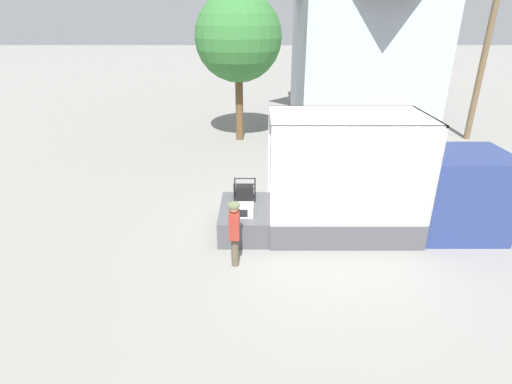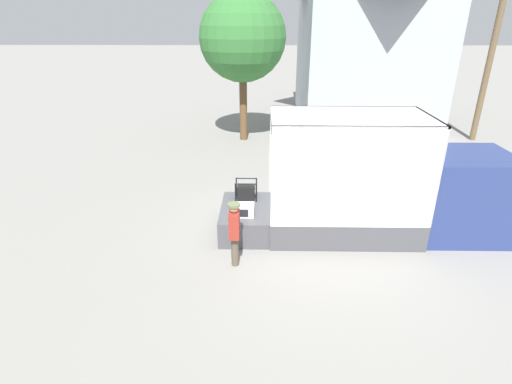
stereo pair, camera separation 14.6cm
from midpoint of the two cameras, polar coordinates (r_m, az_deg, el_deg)
name	(u,v)px [view 1 (the left image)]	position (r m, az deg, el deg)	size (l,w,h in m)	color
ground_plane	(269,230)	(11.40, 1.54, -5.44)	(160.00, 160.00, 0.00)	gray
box_truck	(408,198)	(11.67, 20.57, -0.76)	(6.31, 2.21, 3.30)	navy
tailgate_deck	(245,219)	(11.23, -1.91, -3.83)	(1.36, 2.10, 0.72)	#4C4C51
microwave	(244,210)	(10.57, -2.09, -2.58)	(0.53, 0.40, 0.31)	white
portable_generator	(246,192)	(11.49, -1.75, 0.00)	(0.62, 0.46, 0.57)	black
worker_person	(235,229)	(9.41, -3.41, -5.24)	(0.30, 0.44, 1.65)	brown
house_backdrop	(363,39)	(24.69, 14.83, 20.43)	(7.47, 8.28, 8.70)	#A8B2BC
utility_pole	(488,43)	(21.90, 30.10, 17.91)	(1.80, 0.28, 8.60)	brown
street_tree	(239,38)	(19.15, -2.63, 21.14)	(3.91, 3.91, 6.67)	brown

